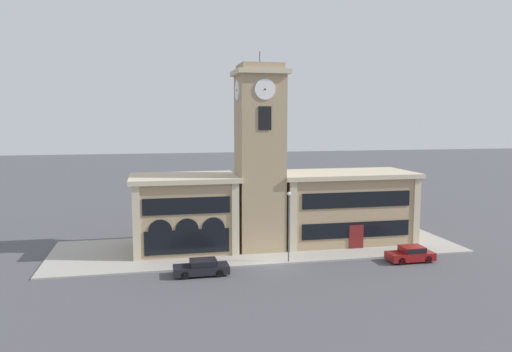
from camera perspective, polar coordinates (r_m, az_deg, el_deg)
ground_plane at (r=45.49m, az=2.00°, el=-10.15°), size 300.00×300.00×0.00m
sidewalk_kerb at (r=51.33m, az=0.28°, el=-8.11°), size 40.69×12.52×0.15m
clock_tower at (r=49.25m, az=0.43°, el=2.05°), size 5.08×5.08×19.53m
town_hall_left_wing at (r=50.19m, az=-8.20°, el=-4.18°), size 10.53×7.72×7.50m
town_hall_right_wing at (r=53.96m, az=9.95°, el=-3.46°), size 14.55×7.72×7.50m
parked_car_near at (r=42.76m, az=-6.21°, el=-10.30°), size 4.64×1.91×1.33m
parked_car_mid at (r=48.50m, az=17.27°, el=-8.46°), size 4.27×1.92×1.44m
street_lamp at (r=45.20m, az=3.77°, el=-4.66°), size 0.36×0.36×6.41m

